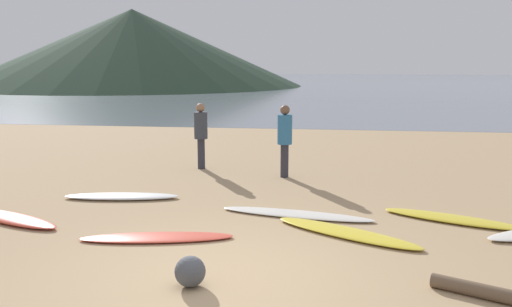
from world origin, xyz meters
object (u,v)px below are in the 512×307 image
at_px(surfboard_3, 122,196).
at_px(surfboard_5, 296,214).
at_px(person_1, 201,130).
at_px(surfboard_6, 346,232).
at_px(surfboard_2, 10,218).
at_px(person_0, 285,135).
at_px(beach_rock_near, 190,271).
at_px(surfboard_7, 453,219).
at_px(surfboard_4, 157,237).

bearing_deg(surfboard_3, surfboard_5, -19.62).
bearing_deg(person_1, surfboard_6, 163.23).
relative_size(surfboard_2, person_0, 1.33).
xyz_separation_m(surfboard_3, person_1, (0.81, 3.01, 0.88)).
bearing_deg(person_0, beach_rock_near, -7.34).
xyz_separation_m(surfboard_7, person_1, (-5.04, 3.65, 0.89)).
height_order(surfboard_5, beach_rock_near, beach_rock_near).
bearing_deg(surfboard_3, beach_rock_near, -65.79).
xyz_separation_m(surfboard_4, surfboard_5, (1.93, 1.47, 0.00)).
relative_size(surfboard_3, person_1, 1.37).
distance_m(surfboard_4, beach_rock_near, 1.77).
height_order(surfboard_4, surfboard_6, surfboard_6).
bearing_deg(surfboard_5, surfboard_4, -132.55).
bearing_deg(surfboard_5, surfboard_2, -158.64).
bearing_deg(surfboard_4, surfboard_5, 26.16).
relative_size(surfboard_4, person_0, 1.37).
xyz_separation_m(surfboard_3, surfboard_6, (4.13, -1.59, -0.01)).
relative_size(surfboard_6, person_0, 1.48).
bearing_deg(beach_rock_near, person_1, 102.62).
height_order(surfboard_2, surfboard_3, surfboard_2).
height_order(person_0, beach_rock_near, person_0).
xyz_separation_m(surfboard_5, person_0, (-0.46, 3.02, 0.92)).
xyz_separation_m(surfboard_5, surfboard_7, (2.52, 0.05, 0.01)).
height_order(surfboard_3, surfboard_6, surfboard_3).
bearing_deg(beach_rock_near, surfboard_2, 149.63).
bearing_deg(surfboard_6, person_0, 138.26).
xyz_separation_m(surfboard_2, beach_rock_near, (3.55, -2.08, 0.13)).
height_order(person_0, person_1, person_0).
xyz_separation_m(surfboard_4, beach_rock_near, (0.90, -1.52, 0.15)).
distance_m(surfboard_6, surfboard_7, 1.97).
distance_m(surfboard_4, surfboard_7, 4.70).
distance_m(surfboard_3, surfboard_6, 4.42).
bearing_deg(surfboard_7, surfboard_4, -137.02).
bearing_deg(person_1, person_0, -160.95).
xyz_separation_m(surfboard_2, surfboard_7, (7.09, 0.97, -0.01)).
distance_m(surfboard_7, person_0, 4.30).
relative_size(surfboard_3, surfboard_7, 0.97).
bearing_deg(surfboard_3, surfboard_4, -64.87).
height_order(surfboard_3, person_1, person_1).
relative_size(surfboard_5, person_0, 1.61).
relative_size(surfboard_6, surfboard_7, 1.07).
bearing_deg(beach_rock_near, surfboard_5, 71.05).
distance_m(surfboard_5, beach_rock_near, 3.16).
bearing_deg(beach_rock_near, surfboard_4, 120.71).
xyz_separation_m(surfboard_2, surfboard_3, (1.24, 1.61, -0.00)).
bearing_deg(person_0, surfboard_5, 6.72).
xyz_separation_m(person_1, beach_rock_near, (1.50, -6.69, -0.75)).
relative_size(surfboard_3, surfboard_6, 0.90).
distance_m(surfboard_7, beach_rock_near, 4.67).
relative_size(surfboard_4, person_1, 1.40).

